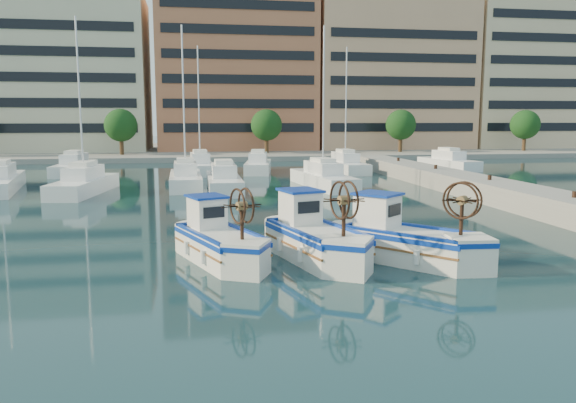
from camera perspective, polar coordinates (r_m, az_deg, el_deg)
The scene contains 7 objects.
ground at distance 19.55m, azimuth 5.95°, elevation -6.36°, with size 300.00×300.00×0.00m, color #1B3F46.
quay at distance 32.13m, azimuth 24.92°, elevation -0.20°, with size 3.00×60.00×1.20m, color gray.
waterfront at distance 84.70m, azimuth 0.37°, elevation 12.54°, with size 180.00×40.00×25.60m.
yacht_marina at distance 46.41m, azimuth -7.02°, elevation 2.84°, with size 42.10×23.38×11.50m.
fishing_boat_a at distance 19.84m, azimuth -7.05°, elevation -3.86°, with size 3.23×4.66×2.81m.
fishing_boat_b at distance 19.97m, azimuth 2.65°, elevation -3.54°, with size 3.11×5.00×3.03m.
fishing_boat_c at distance 20.10m, azimuth 11.72°, elevation -3.68°, with size 4.44×4.68×2.97m.
Camera 1 is at (-5.05, -18.22, 4.96)m, focal length 35.00 mm.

